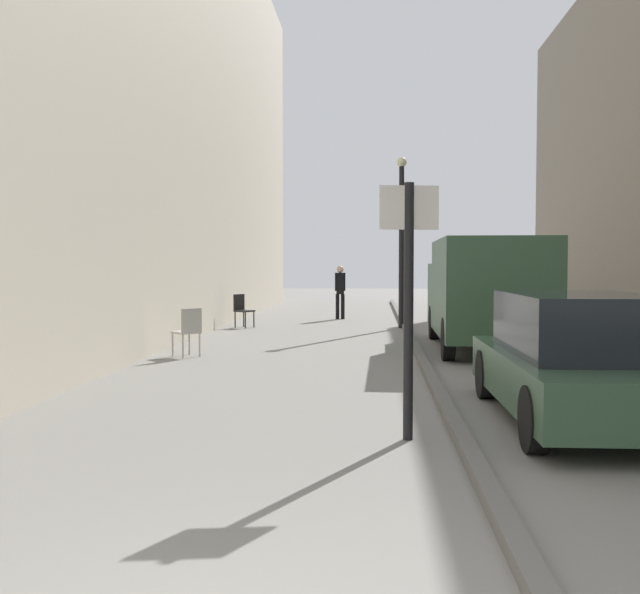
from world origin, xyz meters
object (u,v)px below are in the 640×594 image
object	(u,v)px
delivery_van	(486,290)
cafe_chair_by_doorway	(188,329)
lamp_post	(401,231)
street_sign_post	(409,288)
pedestrian_main_foreground	(340,288)
parked_car	(580,359)
cafe_chair_near_window	(242,308)

from	to	relation	value
delivery_van	cafe_chair_by_doorway	world-z (taller)	delivery_van
delivery_van	lamp_post	xyz separation A→B (m)	(-1.58, 5.00, 1.49)
street_sign_post	lamp_post	xyz separation A→B (m)	(0.42, 13.18, 1.18)
pedestrian_main_foreground	parked_car	distance (m)	15.84
street_sign_post	parked_car	bearing A→B (deg)	-162.32
parked_car	delivery_van	bearing A→B (deg)	89.34
parked_car	street_sign_post	xyz separation A→B (m)	(-1.98, -0.98, 0.83)
parked_car	cafe_chair_by_doorway	size ratio (longest dim) A/B	4.48
street_sign_post	cafe_chair_by_doorway	bearing A→B (deg)	-67.61
parked_car	cafe_chair_near_window	bearing A→B (deg)	116.03
cafe_chair_near_window	delivery_van	bearing A→B (deg)	81.00
delivery_van	cafe_chair_near_window	bearing A→B (deg)	141.92
pedestrian_main_foreground	parked_car	world-z (taller)	pedestrian_main_foreground
delivery_van	parked_car	distance (m)	7.22
parked_car	lamp_post	world-z (taller)	lamp_post
lamp_post	parked_car	bearing A→B (deg)	-82.73
delivery_van	lamp_post	bearing A→B (deg)	108.40
street_sign_post	lamp_post	world-z (taller)	lamp_post
parked_car	cafe_chair_by_doorway	world-z (taller)	parked_car
cafe_chair_near_window	cafe_chair_by_doorway	world-z (taller)	same
street_sign_post	cafe_chair_near_window	bearing A→B (deg)	-81.59
delivery_van	cafe_chair_by_doorway	size ratio (longest dim) A/B	5.95
delivery_van	street_sign_post	bearing A→B (deg)	-102.84
pedestrian_main_foreground	cafe_chair_by_doorway	bearing A→B (deg)	-115.15
lamp_post	delivery_van	bearing A→B (deg)	-72.49
pedestrian_main_foreground	cafe_chair_by_doorway	size ratio (longest dim) A/B	1.85
parked_car	lamp_post	bearing A→B (deg)	96.79
street_sign_post	lamp_post	distance (m)	13.24
pedestrian_main_foreground	delivery_van	xyz separation A→B (m)	(3.43, -8.27, 0.23)
lamp_post	cafe_chair_by_doorway	world-z (taller)	lamp_post
street_sign_post	pedestrian_main_foreground	bearing A→B (deg)	-93.85
street_sign_post	cafe_chair_by_doorway	size ratio (longest dim) A/B	2.77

